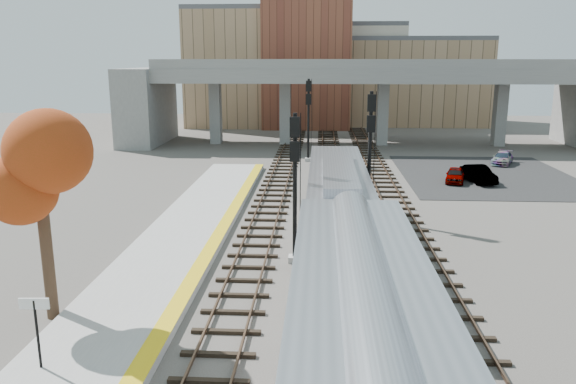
% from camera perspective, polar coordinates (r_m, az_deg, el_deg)
% --- Properties ---
extents(ground, '(160.00, 160.00, 0.00)m').
position_cam_1_polar(ground, '(21.33, 2.88, -13.21)').
color(ground, '#47423D').
rests_on(ground, ground).
extents(platform, '(4.50, 60.00, 0.35)m').
position_cam_1_polar(platform, '(22.48, -16.35, -11.82)').
color(platform, '#9E9E99').
rests_on(platform, ground).
extents(yellow_strip, '(0.70, 60.00, 0.01)m').
position_cam_1_polar(yellow_strip, '(21.86, -11.59, -11.76)').
color(yellow_strip, yellow).
rests_on(yellow_strip, platform).
extents(tracks, '(10.70, 95.00, 0.25)m').
position_cam_1_polar(tracks, '(32.98, 4.71, -3.34)').
color(tracks, black).
rests_on(tracks, ground).
extents(overpass, '(54.00, 12.00, 9.50)m').
position_cam_1_polar(overpass, '(64.37, 7.78, 9.94)').
color(overpass, slate).
rests_on(overpass, ground).
extents(buildings_far, '(43.00, 21.00, 20.60)m').
position_cam_1_polar(buildings_far, '(85.67, 4.24, 12.24)').
color(buildings_far, '#9C7C5A').
rests_on(buildings_far, ground).
extents(parking_lot, '(14.00, 18.00, 0.04)m').
position_cam_1_polar(parking_lot, '(50.01, 19.46, 1.64)').
color(parking_lot, black).
rests_on(parking_lot, ground).
extents(locomotive, '(3.02, 19.05, 4.10)m').
position_cam_1_polar(locomotive, '(28.17, 5.12, -1.62)').
color(locomotive, '#A8AAB2').
rests_on(locomotive, ground).
extents(signal_mast_near, '(0.60, 0.64, 7.15)m').
position_cam_1_polar(signal_mast_near, '(26.17, 0.69, 0.19)').
color(signal_mast_near, '#9E9E99').
rests_on(signal_mast_near, ground).
extents(signal_mast_mid, '(0.60, 0.64, 7.71)m').
position_cam_1_polar(signal_mast_mid, '(33.77, 8.29, 3.70)').
color(signal_mast_mid, '#9E9E99').
rests_on(signal_mast_mid, ground).
extents(signal_mast_far, '(0.60, 0.64, 7.75)m').
position_cam_1_polar(signal_mast_far, '(53.18, 2.08, 7.36)').
color(signal_mast_far, '#9E9E99').
rests_on(signal_mast_far, ground).
extents(station_sign, '(0.90, 0.11, 2.27)m').
position_cam_1_polar(station_sign, '(18.79, -24.25, -11.61)').
color(station_sign, black).
rests_on(station_sign, platform).
extents(tree, '(3.60, 3.60, 7.59)m').
position_cam_1_polar(tree, '(21.85, -24.02, 1.90)').
color(tree, '#382619').
rests_on(tree, ground).
extents(car_a, '(2.20, 3.63, 1.16)m').
position_cam_1_polar(car_a, '(46.14, 16.61, 1.67)').
color(car_a, '#99999E').
rests_on(car_a, parking_lot).
extents(car_b, '(2.16, 4.21, 1.32)m').
position_cam_1_polar(car_b, '(46.67, 18.79, 1.74)').
color(car_b, '#99999E').
rests_on(car_b, parking_lot).
extents(car_c, '(3.08, 4.13, 1.11)m').
position_cam_1_polar(car_c, '(55.57, 20.95, 3.23)').
color(car_c, '#99999E').
rests_on(car_c, parking_lot).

